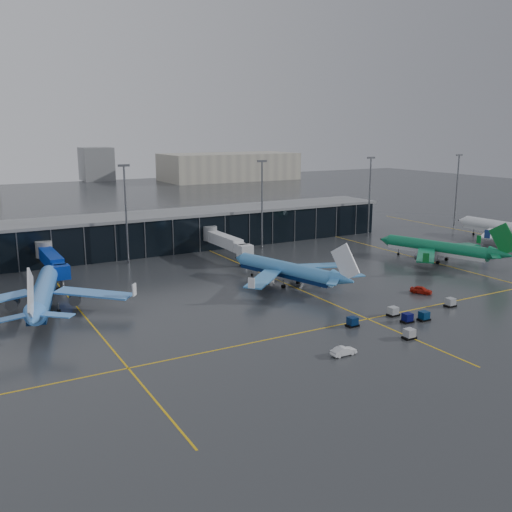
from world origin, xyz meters
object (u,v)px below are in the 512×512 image
airliner_aer_lingus (437,240)px  mobile_airstair (325,282)px  airliner_ba (508,221)px  baggage_carts (407,317)px  airliner_arkefly (42,281)px  service_van_white (344,351)px  service_van_red (421,290)px  airliner_klm_near (285,260)px

airliner_aer_lingus → mobile_airstair: airliner_aer_lingus is taller
airliner_ba → baggage_carts: airliner_ba is taller
airliner_arkefly → service_van_white: size_ratio=9.41×
airliner_arkefly → airliner_ba: size_ratio=0.97×
mobile_airstair → service_van_red: bearing=-24.0°
airliner_arkefly → service_van_red: 76.64m
service_van_red → mobile_airstair: bearing=103.6°
airliner_klm_near → airliner_ba: bearing=-9.5°
airliner_aer_lingus → service_van_red: size_ratio=8.18×
airliner_ba → mobile_airstair: bearing=-172.7°
mobile_airstair → airliner_klm_near: bearing=167.1°
airliner_ba → mobile_airstair: (-80.10, -14.46, -5.53)m
airliner_aer_lingus → baggage_carts: 52.37m
airliner_arkefly → airliner_klm_near: 50.87m
airliner_ba → baggage_carts: bearing=-156.1°
airliner_arkefly → mobile_airstair: (57.74, -11.02, -5.34)m
airliner_arkefly → airliner_aer_lingus: (97.53, -5.82, -0.36)m
baggage_carts → mobile_airstair: bearing=87.2°
service_van_white → airliner_arkefly: bearing=38.7°
baggage_carts → service_van_red: 19.44m
airliner_arkefly → mobile_airstair: bearing=3.2°
baggage_carts → mobile_airstair: mobile_airstair is taller
airliner_klm_near → mobile_airstair: airliner_klm_near is taller
airliner_klm_near → airliner_arkefly: bearing=157.9°
airliner_aer_lingus → airliner_ba: bearing=-4.8°
airliner_klm_near → airliner_ba: (87.31, 9.27, 0.75)m
service_van_red → airliner_arkefly: bearing=130.5°
airliner_klm_near → service_van_red: airliner_klm_near is taller
airliner_arkefly → mobile_airstair: airliner_arkefly is taller
baggage_carts → service_van_white: bearing=-160.4°
airliner_klm_near → baggage_carts: bearing=-95.1°
airliner_klm_near → baggage_carts: (5.89, -32.06, -4.79)m
airliner_arkefly → airliner_aer_lingus: size_ratio=1.06×
baggage_carts → airliner_ba: bearing=26.9°
airliner_ba → service_van_white: airliner_ba is taller
airliner_arkefly → baggage_carts: 68.18m
baggage_carts → airliner_arkefly: bearing=146.1°
baggage_carts → service_van_red: (15.44, 11.80, 0.02)m
airliner_klm_near → baggage_carts: size_ratio=1.37×
airliner_aer_lingus → baggage_carts: bearing=-159.8°
airliner_klm_near → mobile_airstair: bearing=-51.3°
airliner_aer_lingus → service_van_white: size_ratio=8.86×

